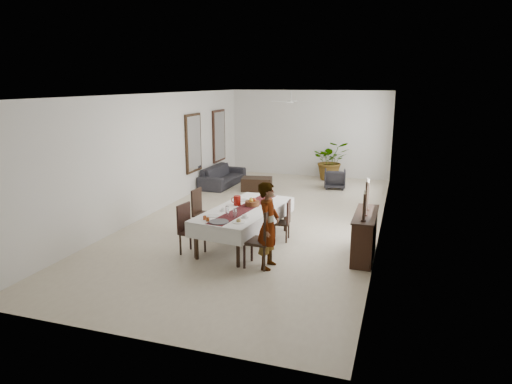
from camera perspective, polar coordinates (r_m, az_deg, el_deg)
The scene contains 86 objects.
floor at distance 11.94m, azimuth 0.68°, elevation -3.40°, with size 6.00×12.00×0.00m, color beige.
ceiling at distance 11.43m, azimuth 0.73°, elevation 12.14°, with size 6.00×12.00×0.02m, color white.
wall_back at distance 17.35m, azimuth 6.68°, elevation 7.25°, with size 6.00×0.02×3.20m, color white.
wall_front at distance 6.26m, azimuth -15.97°, elevation -4.51°, with size 6.00×0.02×3.20m, color white.
wall_left at distance 12.78m, azimuth -12.28°, elevation 4.78°, with size 0.02×12.00×3.20m, color white.
wall_right at distance 11.07m, azimuth 15.72°, elevation 3.26°, with size 0.02×12.00×3.20m, color white.
dining_table_top at distance 9.93m, azimuth -1.42°, elevation -2.27°, with size 1.07×2.57×0.05m, color black.
table_leg_fl at distance 9.27m, azimuth -7.45°, elevation -6.16°, with size 0.07×0.07×0.75m, color black.
table_leg_fr at distance 8.82m, azimuth -2.25°, elevation -7.10°, with size 0.07×0.07×0.75m, color black.
table_leg_bl at distance 11.29m, azimuth -0.75°, elevation -2.43°, with size 0.07×0.07×0.75m, color black.
table_leg_br at distance 10.92m, azimuth 3.69°, elevation -3.00°, with size 0.07×0.07×0.75m, color black.
tablecloth_top at distance 9.92m, azimuth -1.42°, elevation -2.10°, with size 1.26×2.76×0.01m, color white.
tablecloth_drape_left at distance 10.25m, azimuth -4.54°, elevation -2.52°, with size 0.01×2.76×0.32m, color white.
tablecloth_drape_right at distance 9.71m, azimuth 1.89°, elevation -3.40°, with size 0.01×2.76×0.32m, color silver.
tablecloth_drape_near at distance 8.82m, azimuth -5.46°, elevation -5.24°, with size 1.26×0.01×0.32m, color silver.
tablecloth_drape_far at distance 11.16m, azimuth 1.76°, elevation -1.14°, with size 1.26×0.01×0.32m, color white.
table_runner at distance 9.92m, azimuth -1.42°, elevation -2.05°, with size 0.37×2.67×0.00m, color #5A191D.
red_pitcher at distance 10.15m, azimuth -2.37°, elevation -1.08°, with size 0.16×0.16×0.21m, color maroon.
pitcher_handle at distance 10.19m, azimuth -2.82°, elevation -1.03°, with size 0.13×0.13×0.02m, color maroon.
wine_glass_near at distance 9.24m, azimuth -2.66°, elevation -2.66°, with size 0.07×0.07×0.18m, color silver.
wine_glass_mid at distance 9.44m, azimuth -3.62°, elevation -2.32°, with size 0.07×0.07×0.18m, color white.
teacup_right at distance 9.22m, azimuth -1.44°, elevation -3.07°, with size 0.10×0.10×0.06m, color silver.
saucer_right at distance 9.23m, azimuth -1.44°, elevation -3.22°, with size 0.16×0.16×0.01m, color silver.
teacup_left at distance 9.74m, azimuth -4.10°, elevation -2.19°, with size 0.10×0.10×0.06m, color white.
saucer_left at distance 9.74m, azimuth -4.10°, elevation -2.34°, with size 0.16×0.16×0.01m, color white.
plate_near_right at distance 8.94m, azimuth -2.18°, elevation -3.77°, with size 0.26×0.26×0.02m, color white.
bread_near_right at distance 8.93m, azimuth -2.19°, elevation -3.59°, with size 0.10×0.10×0.10m, color tan.
plate_near_left at distance 9.39m, azimuth -5.38°, elevation -2.97°, with size 0.26×0.26×0.02m, color white.
plate_far_left at distance 10.57m, azimuth -1.64°, elevation -1.03°, with size 0.26×0.26×0.02m, color silver.
serving_tray at distance 8.97m, azimuth -4.66°, elevation -3.74°, with size 0.38×0.38×0.02m, color #45454B.
jam_jar_a at distance 9.05m, azimuth -6.06°, elevation -3.41°, with size 0.07×0.07×0.08m, color #893B13.
jam_jar_b at distance 9.15m, azimuth -6.43°, elevation -3.22°, with size 0.07×0.07×0.08m, color maroon.
fruit_basket at distance 10.11m, azimuth -0.47°, elevation -1.43°, with size 0.32×0.32×0.11m, color brown.
fruit_red at distance 10.10m, azimuth -0.26°, elevation -0.99°, with size 0.10×0.10×0.10m, color maroon.
fruit_green at distance 10.14m, azimuth -0.61°, elevation -0.93°, with size 0.09×0.09×0.09m, color olive.
fruit_yellow at distance 10.04m, azimuth -0.60°, elevation -1.06°, with size 0.09×0.09×0.09m, color gold.
chair_right_near_seat at distance 8.81m, azimuth 0.22°, elevation -6.16°, with size 0.49×0.49×0.06m, color black.
chair_right_near_leg_fl at distance 8.67m, azimuth 1.02°, elevation -8.41°, with size 0.05×0.05×0.48m, color black.
chair_right_near_leg_fr at distance 9.02m, azimuth 1.86°, elevation -7.51°, with size 0.05×0.05×0.48m, color black.
chair_right_near_leg_bl at distance 8.80m, azimuth -1.46°, elevation -8.07°, with size 0.05×0.05×0.48m, color black.
chair_right_near_leg_br at distance 9.15m, azimuth -0.53°, elevation -7.20°, with size 0.05×0.05×0.48m, color black.
chair_right_near_back at distance 8.63m, azimuth 1.62°, elevation -4.24°, with size 0.49×0.04×0.62m, color black.
chair_right_far_seat at distance 10.29m, azimuth 3.09°, elevation -3.85°, with size 0.39×0.39×0.04m, color black.
chair_right_far_leg_fl at distance 10.18m, azimuth 3.81°, elevation -5.33°, with size 0.04×0.04×0.39m, color black.
chair_right_far_leg_fr at distance 10.48m, azimuth 4.10°, elevation -4.77°, with size 0.04×0.04×0.39m, color black.
chair_right_far_leg_bl at distance 10.23m, azimuth 2.04°, elevation -5.20°, with size 0.04×0.04×0.39m, color black.
chair_right_far_leg_br at distance 10.53m, azimuth 2.38°, elevation -4.66°, with size 0.04×0.04×0.39m, color black.
chair_right_far_back at distance 10.18m, azimuth 4.10°, elevation -2.48°, with size 0.39×0.04×0.50m, color black.
chair_left_near_seat at distance 9.55m, azimuth -7.96°, elevation -5.00°, with size 0.44×0.44×0.05m, color black.
chair_left_near_leg_fl at distance 9.87m, azimuth -8.20°, elevation -5.90°, with size 0.04×0.04×0.44m, color black.
chair_left_near_leg_fr at distance 9.59m, azimuth -9.43°, elevation -6.53°, with size 0.04×0.04×0.44m, color black.
chair_left_near_leg_bl at distance 9.68m, azimuth -6.41°, elevation -6.24°, with size 0.04×0.04×0.44m, color black.
chair_left_near_leg_br at distance 9.39m, azimuth -7.62°, elevation -6.90°, with size 0.04×0.04×0.44m, color black.
chair_left_near_back at distance 9.57m, azimuth -9.02°, elevation -3.10°, with size 0.44×0.04×0.57m, color black.
chair_left_far_seat at distance 10.69m, azimuth -6.41°, elevation -2.84°, with size 0.46×0.46×0.05m, color black.
chair_left_far_leg_fl at distance 11.01m, azimuth -6.80°, elevation -3.75°, with size 0.05×0.05×0.45m, color black.
chair_left_far_leg_fr at distance 10.70m, azimuth -7.73°, elevation -4.30°, with size 0.05×0.05×0.45m, color black.
chair_left_far_leg_bl at distance 10.85m, azimuth -5.04°, elevation -3.97°, with size 0.05×0.05×0.45m, color black.
chair_left_far_leg_br at distance 10.53m, azimuth -5.93°, elevation -4.54°, with size 0.05×0.05×0.45m, color black.
chair_left_far_back at distance 10.71m, azimuth -7.45°, elevation -1.12°, with size 0.46×0.04×0.58m, color black.
woman at distance 8.67m, azimuth 1.57°, elevation -4.21°, with size 0.61×0.40×1.68m, color #96999E.
sideboard_body at distance 9.55m, azimuth 13.41°, elevation -5.37°, with size 0.40×1.49×0.89m, color black.
sideboard_top at distance 9.41m, azimuth 13.56°, elevation -2.71°, with size 0.44×1.55×0.03m, color black.
candlestick_near_base at distance 8.88m, azimuth 13.28°, elevation -3.47°, with size 0.10×0.10×0.03m, color black.
candlestick_near_shaft at distance 8.81m, azimuth 13.37°, elevation -1.84°, with size 0.05×0.05×0.50m, color black.
candlestick_near_candle at distance 8.74m, azimuth 13.47°, elevation -0.01°, with size 0.04×0.04×0.08m, color beige.
candlestick_mid_base at distance 9.26m, azimuth 13.49°, elevation -2.78°, with size 0.10×0.10×0.03m, color black.
candlestick_mid_shaft at distance 9.17m, azimuth 13.61°, elevation -0.76°, with size 0.05×0.05×0.65m, color black.
candlestick_mid_candle at distance 9.09m, azimuth 13.74°, elevation 1.46°, with size 0.04×0.04×0.08m, color beige.
candlestick_far_base at distance 9.64m, azimuth 13.70°, elevation -2.14°, with size 0.10×0.10×0.03m, color black.
candlestick_far_shaft at distance 9.57m, azimuth 13.79°, elevation -0.48°, with size 0.05×0.05×0.55m, color black.
candlestick_far_candle at distance 9.50m, azimuth 13.90°, elevation 1.35°, with size 0.04×0.04×0.08m, color white.
sofa at distance 15.81m, azimuth -4.19°, elevation 2.03°, with size 2.25×0.88×0.66m, color #2B282E.
armchair at distance 15.53m, azimuth 9.83°, elevation 1.62°, with size 0.69×0.71×0.64m, color #272529.
coffee_table at distance 15.02m, azimuth 0.09°, elevation 1.00°, with size 0.97×0.64×0.43m, color black.
potted_plant at distance 16.85m, azimuth 9.34°, elevation 3.93°, with size 1.29×1.11×1.43m, color #265020.
mirror_frame_near at distance 14.69m, azimuth -7.83°, elevation 6.07°, with size 0.06×1.05×1.85m, color black.
mirror_glass_near at distance 14.67m, azimuth -7.71°, elevation 6.07°, with size 0.01×0.90×1.70m, color white.
mirror_frame_far at distance 16.59m, azimuth -4.67°, elevation 7.01°, with size 0.06×1.05×1.85m, color black.
mirror_glass_far at distance 16.58m, azimuth -4.56°, elevation 7.00°, with size 0.01×0.90×1.70m, color silver.
fan_rod at distance 14.32m, azimuth 4.39°, elevation 11.99°, with size 0.04×0.04×0.20m, color silver.
fan_hub at distance 14.33m, azimuth 4.37°, elevation 11.20°, with size 0.16×0.16×0.08m, color white.
fan_blade_n at distance 14.67m, azimuth 4.70°, elevation 11.24°, with size 0.10×0.55×0.01m, color white.
fan_blade_s at distance 13.99m, azimuth 4.02°, elevation 11.14°, with size 0.10×0.55×0.01m, color silver.
fan_blade_e at distance 14.25m, azimuth 5.77°, elevation 11.15°, with size 0.55×0.10×0.01m, color silver.
fan_blade_w at distance 14.41m, azimuth 2.99°, elevation 11.23°, with size 0.55×0.10×0.01m, color white.
Camera 1 is at (3.40, -10.90, 3.49)m, focal length 32.00 mm.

